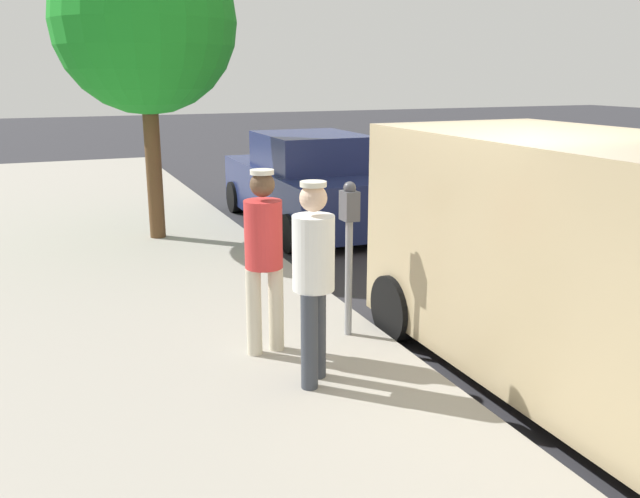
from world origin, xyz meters
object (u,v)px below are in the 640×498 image
parking_meter_near (349,233)px  pedestrian_in_white (313,271)px  parked_van (638,274)px  pedestrian_in_red (264,250)px  parked_sedan_behind (307,185)px  street_tree (145,23)px

parking_meter_near → pedestrian_in_white: bearing=49.9°
parking_meter_near → parked_van: parked_van is taller
parked_van → pedestrian_in_red: bearing=-38.8°
pedestrian_in_red → parked_sedan_behind: bearing=-115.3°
parked_van → street_tree: 7.61m
parked_sedan_behind → pedestrian_in_red: bearing=64.7°
parking_meter_near → pedestrian_in_red: size_ratio=0.90×
parking_meter_near → parked_sedan_behind: size_ratio=0.34×
pedestrian_in_red → parking_meter_near: bearing=-174.3°
pedestrian_in_red → parked_sedan_behind: 5.89m
parking_meter_near → parked_sedan_behind: parking_meter_near is taller
parking_meter_near → pedestrian_in_red: bearing=5.7°
pedestrian_in_white → pedestrian_in_red: bearing=-77.1°
pedestrian_in_red → parked_van: parked_van is taller
pedestrian_in_white → parked_sedan_behind: pedestrian_in_white is taller
parking_meter_near → parked_van: size_ratio=0.29×
parking_meter_near → street_tree: bearing=-77.6°
parked_van → street_tree: (2.56, -6.82, 2.20)m
pedestrian_in_red → parked_van: size_ratio=0.32×
parked_van → street_tree: bearing=-69.5°
parking_meter_near → parked_sedan_behind: 5.49m
street_tree → parking_meter_near: bearing=102.4°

